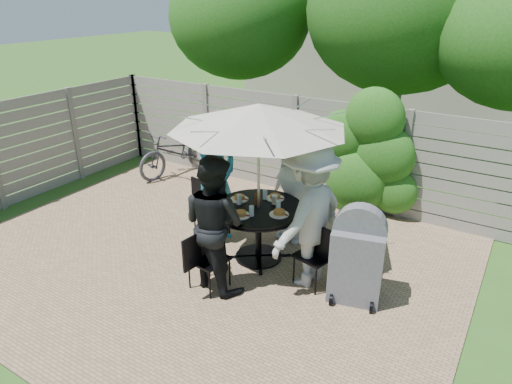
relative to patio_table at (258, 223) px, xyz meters
The scene contains 23 objects.
backyard_envelope 9.88m from the patio_table, 93.55° to the left, with size 60.00×60.00×5.00m.
patio_table is the anchor object (origin of this frame).
umbrella 1.51m from the patio_table, 153.43° to the right, with size 2.66×2.66×2.24m.
chair_back 1.02m from the patio_table, 80.42° to the left, with size 0.49×0.63×0.82m.
person_back 0.86m from the patio_table, 80.50° to the left, with size 0.79×0.51×1.62m, color silver.
chair_left 1.01m from the patio_table, behind, with size 0.68×0.50×0.90m.
person_left 0.92m from the patio_table, behind, with size 0.71×0.46×1.94m, color teal.
chair_front 1.01m from the patio_table, 99.46° to the right, with size 0.47×0.65×0.87m.
person_front 0.89m from the patio_table, 99.50° to the right, with size 0.86×0.67×1.78m, color black.
chair_right 1.01m from the patio_table, ahead, with size 0.67×0.51×0.88m.
person_right 0.92m from the patio_table, ahead, with size 1.25×0.72×1.93m, color #A9A7A4.
plate_back 0.45m from the patio_table, 80.50° to the left, with size 0.26×0.26×0.06m.
plate_left 0.45m from the patio_table, behind, with size 0.26×0.26×0.06m.
plate_front 0.45m from the patio_table, 99.50° to the right, with size 0.26×0.26×0.06m.
plate_right 0.45m from the patio_table, ahead, with size 0.26×0.26×0.06m.
glass_back 0.42m from the patio_table, 102.50° to the left, with size 0.07×0.07×0.14m, color silver.
glass_left 0.42m from the patio_table, 167.50° to the right, with size 0.07×0.07×0.14m, color silver.
glass_front 0.42m from the patio_table, 77.50° to the right, with size 0.07×0.07×0.14m, color silver.
glass_right 0.42m from the patio_table, 12.50° to the left, with size 0.07×0.07×0.14m, color silver.
syrup_jug 0.34m from the patio_table, 130.70° to the left, with size 0.09×0.09×0.16m, color #59280C.
coffee_cup 0.39m from the patio_table, 56.06° to the left, with size 0.08×0.08×0.12m, color #C6B293.
bicycle 3.75m from the patio_table, 148.46° to the left, with size 0.64×1.84×0.97m, color #333338.
bbq_grill 1.49m from the patio_table, ahead, with size 0.72×0.61×1.27m.
Camera 1 is at (3.62, -4.14, 3.52)m, focal length 32.00 mm.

